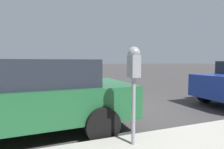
{
  "coord_description": "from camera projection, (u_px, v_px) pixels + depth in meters",
  "views": [
    {
      "loc": [
        -4.95,
        1.26,
        1.45
      ],
      "look_at": [
        -2.0,
        0.19,
        1.22
      ],
      "focal_mm": 28.0,
      "sensor_mm": 36.0,
      "label": 1
    }
  ],
  "objects": [
    {
      "name": "car_green",
      "position": [
        25.0,
        95.0,
        3.48
      ],
      "size": [
        2.22,
        4.45,
        1.49
      ],
      "rotation": [
        0.0,
        0.0,
        0.04
      ],
      "color": "#1E5B33",
      "rests_on": "ground_plane"
    },
    {
      "name": "parking_meter",
      "position": [
        134.0,
        70.0,
        2.67
      ],
      "size": [
        0.21,
        0.19,
        1.53
      ],
      "color": "gray",
      "rests_on": "sidewalk"
    },
    {
      "name": "ground_plane",
      "position": [
        95.0,
        111.0,
        5.17
      ],
      "size": [
        220.0,
        220.0,
        0.0
      ],
      "primitive_type": "plane",
      "color": "#3D3A3A"
    }
  ]
}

